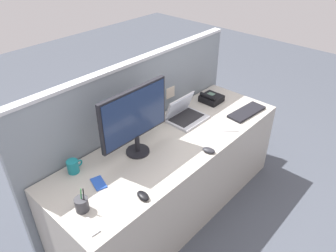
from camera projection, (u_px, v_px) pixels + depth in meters
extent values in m
plane|color=#424751|center=(172.00, 206.00, 2.94)|extent=(10.00, 10.00, 0.00)
cube|color=#ADA89E|center=(172.00, 176.00, 2.74)|extent=(2.11, 0.71, 0.73)
cube|color=gray|center=(139.00, 132.00, 2.81)|extent=(2.22, 0.06, 1.28)
cube|color=#B7BAC1|center=(135.00, 61.00, 2.46)|extent=(2.22, 0.07, 0.02)
cube|color=beige|center=(170.00, 93.00, 2.89)|extent=(0.10, 0.01, 0.10)
cube|color=#66ADD1|center=(105.00, 106.00, 2.35)|extent=(0.11, 0.01, 0.09)
cube|color=yellow|center=(152.00, 87.00, 2.67)|extent=(0.10, 0.01, 0.08)
cylinder|color=black|center=(138.00, 151.00, 2.42)|extent=(0.18, 0.18, 0.02)
cylinder|color=black|center=(137.00, 143.00, 2.38)|extent=(0.04, 0.04, 0.13)
cube|color=black|center=(134.00, 114.00, 2.25)|extent=(0.60, 0.03, 0.39)
cube|color=#19284C|center=(136.00, 115.00, 2.24)|extent=(0.57, 0.01, 0.36)
cube|color=#B2B5BC|center=(187.00, 119.00, 2.80)|extent=(0.32, 0.25, 0.02)
cube|color=black|center=(186.00, 117.00, 2.80)|extent=(0.28, 0.18, 0.00)
cube|color=#B2B5BC|center=(179.00, 105.00, 2.80)|extent=(0.32, 0.08, 0.18)
cube|color=silver|center=(180.00, 106.00, 2.79)|extent=(0.30, 0.07, 0.16)
cube|color=black|center=(211.00, 99.00, 3.07)|extent=(0.18, 0.19, 0.06)
cube|color=#4C6B5B|center=(211.00, 94.00, 3.08)|extent=(0.05, 0.06, 0.01)
cylinder|color=black|center=(208.00, 96.00, 3.00)|extent=(0.04, 0.17, 0.04)
cube|color=black|center=(247.00, 112.00, 2.90)|extent=(0.40, 0.18, 0.02)
ellipsoid|color=#232328|center=(209.00, 150.00, 2.41)|extent=(0.08, 0.11, 0.03)
ellipsoid|color=black|center=(143.00, 196.00, 2.02)|extent=(0.07, 0.11, 0.03)
cylinder|color=#333338|center=(82.00, 204.00, 1.92)|extent=(0.08, 0.08, 0.09)
cylinder|color=black|center=(84.00, 198.00, 1.88)|extent=(0.02, 0.01, 0.14)
cylinder|color=#238438|center=(81.00, 197.00, 1.89)|extent=(0.01, 0.02, 0.13)
cube|color=silver|center=(229.00, 129.00, 2.67)|extent=(0.15, 0.15, 0.01)
cube|color=#B7BAC1|center=(90.00, 227.00, 1.83)|extent=(0.07, 0.14, 0.01)
cube|color=blue|center=(99.00, 183.00, 2.13)|extent=(0.11, 0.15, 0.01)
cylinder|color=#197A84|center=(73.00, 166.00, 2.21)|extent=(0.08, 0.08, 0.09)
torus|color=#197A84|center=(79.00, 163.00, 2.24)|extent=(0.05, 0.01, 0.05)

